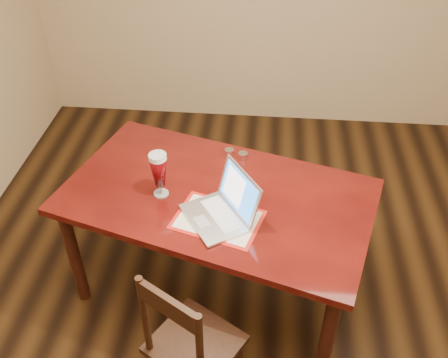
{
  "coord_description": "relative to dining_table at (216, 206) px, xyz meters",
  "views": [
    {
      "loc": [
        -0.12,
        -1.9,
        2.69
      ],
      "look_at": [
        -0.32,
        0.29,
        0.93
      ],
      "focal_mm": 40.0,
      "sensor_mm": 36.0,
      "label": 1
    }
  ],
  "objects": [
    {
      "name": "ground",
      "position": [
        0.37,
        -0.27,
        -0.73
      ],
      "size": [
        5.0,
        5.0,
        0.0
      ],
      "primitive_type": "plane",
      "color": "black",
      "rests_on": "ground"
    },
    {
      "name": "dining_chair",
      "position": [
        -0.05,
        -0.75,
        -0.27
      ],
      "size": [
        0.56,
        0.55,
        0.98
      ],
      "rotation": [
        0.0,
        0.0,
        -0.54
      ],
      "color": "black",
      "rests_on": "ground"
    },
    {
      "name": "room_shell",
      "position": [
        0.37,
        -0.27,
        1.03
      ],
      "size": [
        4.51,
        5.01,
        2.71
      ],
      "color": "tan",
      "rests_on": "ground"
    },
    {
      "name": "dining_table",
      "position": [
        0.0,
        0.0,
        0.0
      ],
      "size": [
        1.97,
        1.45,
        1.11
      ],
      "rotation": [
        0.0,
        0.0,
        -0.29
      ],
      "color": "#540F0B",
      "rests_on": "ground"
    }
  ]
}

